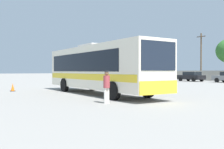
# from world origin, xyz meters

# --- Properties ---
(ground_plane) EXTENTS (300.00, 300.00, 0.00)m
(ground_plane) POSITION_xyz_m (0.00, 10.00, 0.00)
(ground_plane) COLOR gray
(coach_bus_cream_yellow) EXTENTS (12.17, 2.95, 3.54)m
(coach_bus_cream_yellow) POSITION_xyz_m (-0.64, -0.16, 1.89)
(coach_bus_cream_yellow) COLOR silver
(coach_bus_cream_yellow) RESTS_ON ground_plane
(attendant_by_bus_door) EXTENTS (0.34, 0.34, 1.62)m
(attendant_by_bus_door) POSITION_xyz_m (4.16, -2.56, 0.92)
(attendant_by_bus_door) COLOR silver
(attendant_by_bus_door) RESTS_ON ground_plane
(parked_car_leftmost_black) EXTENTS (4.35, 2.16, 1.48)m
(parked_car_leftmost_black) POSITION_xyz_m (-11.57, 23.20, 0.79)
(parked_car_leftmost_black) COLOR black
(parked_car_leftmost_black) RESTS_ON ground_plane
(utility_pole_near) EXTENTS (1.80, 0.24, 8.44)m
(utility_pole_near) POSITION_xyz_m (-15.02, 30.14, 4.40)
(utility_pole_near) COLOR #4C3823
(utility_pole_near) RESTS_ON ground_plane
(traffic_cone_on_apron) EXTENTS (0.36, 0.36, 0.64)m
(traffic_cone_on_apron) POSITION_xyz_m (-6.49, -4.59, 0.31)
(traffic_cone_on_apron) COLOR black
(traffic_cone_on_apron) RESTS_ON ground_plane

